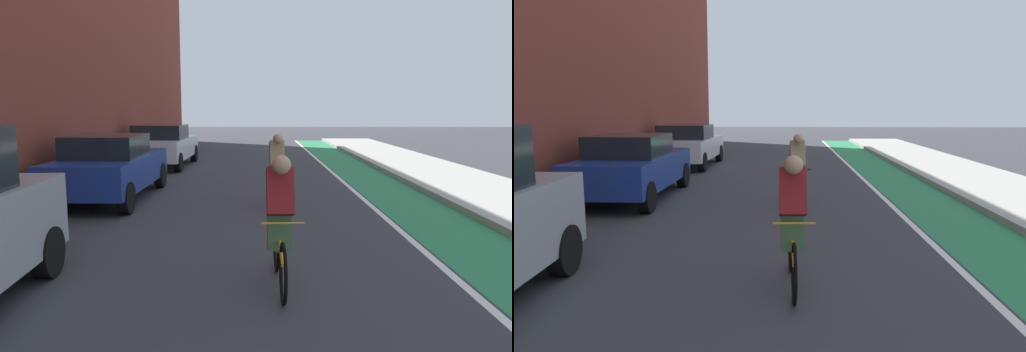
# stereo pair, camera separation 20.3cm
# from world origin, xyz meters

# --- Properties ---
(ground_plane) EXTENTS (83.82, 83.82, 0.00)m
(ground_plane) POSITION_xyz_m (0.00, 15.05, 0.00)
(ground_plane) COLOR #38383D
(bike_lane_paint) EXTENTS (1.60, 38.10, 0.00)m
(bike_lane_paint) POSITION_xyz_m (3.57, 17.05, 0.00)
(bike_lane_paint) COLOR #2D8451
(bike_lane_paint) RESTS_ON ground
(lane_divider_stripe) EXTENTS (0.12, 38.10, 0.00)m
(lane_divider_stripe) POSITION_xyz_m (2.67, 17.05, 0.00)
(lane_divider_stripe) COLOR white
(lane_divider_stripe) RESTS_ON ground
(sidewalk_right) EXTENTS (3.03, 38.10, 0.14)m
(sidewalk_right) POSITION_xyz_m (5.89, 17.05, 0.07)
(sidewalk_right) COLOR #A8A59E
(sidewalk_right) RESTS_ON ground
(parked_sedan_blue) EXTENTS (1.90, 4.30, 1.53)m
(parked_sedan_blue) POSITION_xyz_m (-3.33, 16.68, 0.78)
(parked_sedan_blue) COLOR navy
(parked_sedan_blue) RESTS_ON ground
(parked_sedan_white) EXTENTS (2.15, 4.29, 1.53)m
(parked_sedan_white) POSITION_xyz_m (-3.33, 22.86, 0.79)
(parked_sedan_white) COLOR silver
(parked_sedan_white) RESTS_ON ground
(cyclist_trailing) EXTENTS (0.48, 1.75, 1.63)m
(cyclist_trailing) POSITION_xyz_m (0.40, 11.24, 0.81)
(cyclist_trailing) COLOR black
(cyclist_trailing) RESTS_ON ground
(cyclist_far) EXTENTS (0.48, 1.70, 1.61)m
(cyclist_far) POSITION_xyz_m (0.57, 15.97, 0.85)
(cyclist_far) COLOR black
(cyclist_far) RESTS_ON ground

